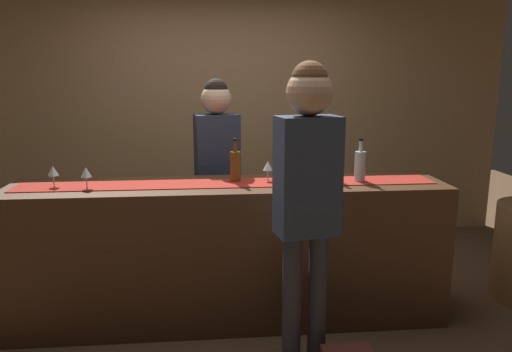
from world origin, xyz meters
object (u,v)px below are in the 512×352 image
wine_glass_mid_counter (53,172)px  bartender (217,161)px  wine_glass_near_customer (268,166)px  wine_glass_far_end (86,173)px  wine_bottle_amber (235,166)px  customer_sipping (307,185)px  wine_bottle_clear (360,165)px  wine_bottle_green (329,164)px

wine_glass_mid_counter → bartender: (1.08, 0.58, -0.05)m
wine_glass_near_customer → wine_glass_mid_counter: size_ratio=1.00×
wine_glass_mid_counter → wine_glass_far_end: same height
wine_bottle_amber → wine_glass_far_end: wine_bottle_amber is taller
customer_sipping → wine_bottle_clear: bearing=41.6°
wine_bottle_amber → customer_sipping: (0.36, -0.71, 0.02)m
wine_bottle_clear → customer_sipping: customer_sipping is taller
wine_bottle_amber → wine_glass_near_customer: (0.22, -0.01, -0.01)m
wine_bottle_amber → wine_glass_far_end: 0.98m
wine_bottle_green → wine_glass_near_customer: 0.43m
wine_bottle_green → customer_sipping: (-0.30, -0.70, 0.02)m
wine_bottle_clear → bartender: 1.14m
wine_glass_far_end → customer_sipping: 1.45m
wine_bottle_green → wine_glass_mid_counter: 1.85m
wine_bottle_green → customer_sipping: bearing=-112.9°
wine_glass_near_customer → bartender: (-0.34, 0.53, -0.05)m
wine_bottle_green → customer_sipping: 0.77m
wine_bottle_green → wine_glass_mid_counter: bearing=-178.6°
wine_bottle_green → wine_glass_far_end: 1.63m
wine_bottle_amber → bartender: size_ratio=0.18×
wine_bottle_green → bartender: (-0.77, 0.53, -0.06)m
wine_glass_near_customer → wine_glass_far_end: 1.20m
wine_glass_far_end → wine_bottle_clear: bearing=1.7°
wine_glass_far_end → customer_sipping: customer_sipping is taller
wine_glass_far_end → wine_glass_mid_counter: bearing=162.7°
wine_glass_far_end → wine_glass_near_customer: bearing=5.5°
wine_bottle_amber → wine_glass_near_customer: 0.22m
wine_bottle_clear → customer_sipping: size_ratio=0.17×
wine_bottle_green → wine_bottle_amber: same height
wine_glass_mid_counter → customer_sipping: bearing=-22.9°
wine_bottle_green → wine_glass_mid_counter: (-1.85, -0.05, -0.01)m
wine_glass_near_customer → bartender: bartender is taller
wine_bottle_amber → wine_bottle_green: bearing=-0.9°
wine_glass_far_end → wine_bottle_green: bearing=4.1°
wine_glass_far_end → bartender: 1.07m
wine_bottle_clear → wine_bottle_green: bearing=162.8°
wine_bottle_clear → wine_glass_near_customer: wine_bottle_clear is taller
wine_bottle_clear → wine_glass_mid_counter: (-2.05, 0.02, -0.01)m
wine_bottle_green → wine_bottle_clear: same height
wine_glass_near_customer → customer_sipping: bearing=-79.1°
wine_bottle_clear → wine_glass_mid_counter: bearing=179.5°
wine_bottle_amber → customer_sipping: 0.80m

